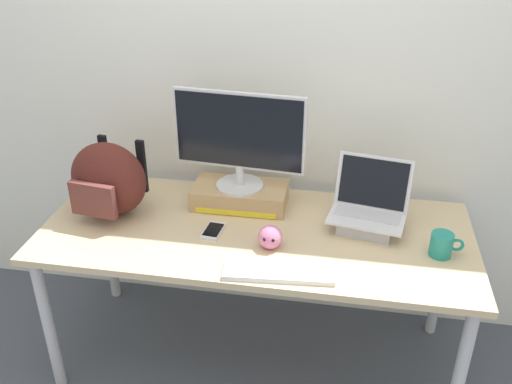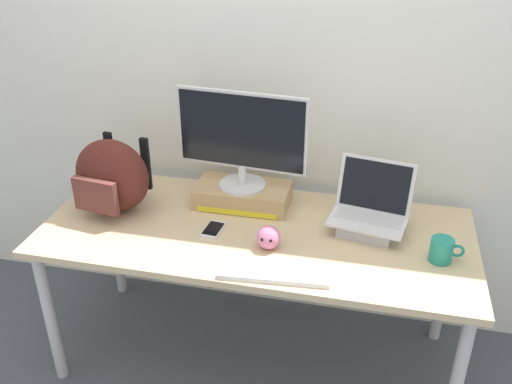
{
  "view_description": "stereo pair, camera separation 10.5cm",
  "coord_description": "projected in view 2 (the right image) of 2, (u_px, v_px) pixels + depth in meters",
  "views": [
    {
      "loc": [
        0.35,
        -1.99,
        1.99
      ],
      "look_at": [
        0.0,
        0.0,
        0.9
      ],
      "focal_mm": 39.45,
      "sensor_mm": 36.0,
      "label": 1
    },
    {
      "loc": [
        0.45,
        -1.97,
        1.99
      ],
      "look_at": [
        0.0,
        0.0,
        0.9
      ],
      "focal_mm": 39.45,
      "sensor_mm": 36.0,
      "label": 2
    }
  ],
  "objects": [
    {
      "name": "ground_plane",
      "position": [
        256.0,
        355.0,
        2.73
      ],
      "size": [
        20.0,
        20.0,
        0.0
      ],
      "primitive_type": "plane",
      "color": "#474C56"
    },
    {
      "name": "plush_toy",
      "position": [
        268.0,
        237.0,
        2.24
      ],
      "size": [
        0.1,
        0.1,
        0.1
      ],
      "color": "#CC7099",
      "rests_on": "desk"
    },
    {
      "name": "open_laptop",
      "position": [
        369.0,
        218.0,
        2.36
      ],
      "size": [
        0.35,
        0.29,
        0.29
      ],
      "rotation": [
        0.0,
        0.0,
        -0.18
      ],
      "color": "#ADADB2",
      "rests_on": "desk"
    },
    {
      "name": "cell_phone",
      "position": [
        213.0,
        229.0,
        2.37
      ],
      "size": [
        0.08,
        0.14,
        0.01
      ],
      "rotation": [
        0.0,
        0.0,
        -0.09
      ],
      "color": "silver",
      "rests_on": "desk"
    },
    {
      "name": "back_wall",
      "position": [
        280.0,
        64.0,
        2.52
      ],
      "size": [
        7.0,
        0.1,
        2.6
      ],
      "primitive_type": "cube",
      "color": "silver",
      "rests_on": "ground"
    },
    {
      "name": "external_keyboard",
      "position": [
        275.0,
        272.0,
        2.1
      ],
      "size": [
        0.43,
        0.17,
        0.02
      ],
      "rotation": [
        0.0,
        0.0,
        0.08
      ],
      "color": "white",
      "rests_on": "desk"
    },
    {
      "name": "messenger_backpack",
      "position": [
        112.0,
        176.0,
        2.46
      ],
      "size": [
        0.37,
        0.31,
        0.33
      ],
      "rotation": [
        0.0,
        0.0,
        -0.14
      ],
      "color": "#4C1E19",
      "rests_on": "desk"
    },
    {
      "name": "desk",
      "position": [
        256.0,
        242.0,
        2.42
      ],
      "size": [
        1.82,
        0.77,
        0.72
      ],
      "color": "tan",
      "rests_on": "ground"
    },
    {
      "name": "coffee_mug",
      "position": [
        442.0,
        250.0,
        2.16
      ],
      "size": [
        0.13,
        0.09,
        0.1
      ],
      "color": "#1E7F70",
      "rests_on": "desk"
    },
    {
      "name": "desktop_monitor",
      "position": [
        242.0,
        138.0,
        2.42
      ],
      "size": [
        0.58,
        0.21,
        0.44
      ],
      "rotation": [
        0.0,
        0.0,
        -0.09
      ],
      "color": "silver",
      "rests_on": "toner_box_yellow"
    },
    {
      "name": "toner_box_yellow",
      "position": [
        242.0,
        195.0,
        2.56
      ],
      "size": [
        0.42,
        0.22,
        0.09
      ],
      "color": "tan",
      "rests_on": "desk"
    }
  ]
}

